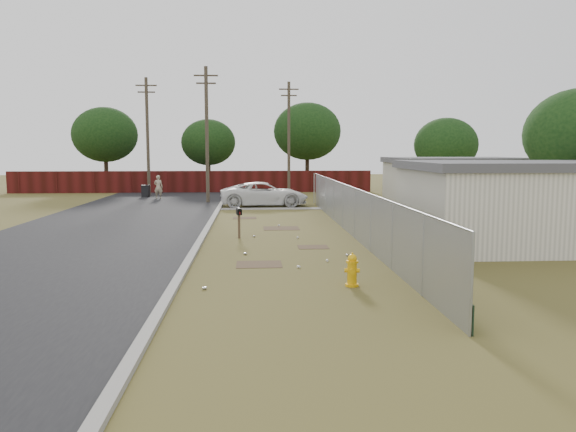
{
  "coord_description": "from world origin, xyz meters",
  "views": [
    {
      "loc": [
        -0.98,
        -22.03,
        3.51
      ],
      "look_at": [
        0.31,
        -1.58,
        1.1
      ],
      "focal_mm": 35.0,
      "sensor_mm": 36.0,
      "label": 1
    }
  ],
  "objects": [
    {
      "name": "mailbox",
      "position": [
        -1.53,
        0.29,
        0.97
      ],
      "size": [
        0.26,
        0.54,
        1.22
      ],
      "color": "brown",
      "rests_on": "ground"
    },
    {
      "name": "fire_hydrant",
      "position": [
        1.57,
        -7.92,
        0.41
      ],
      "size": [
        0.41,
        0.42,
        0.88
      ],
      "color": "#EBAD0C",
      "rests_on": "ground"
    },
    {
      "name": "horizon_trees",
      "position": [
        0.84,
        23.56,
        4.63
      ],
      "size": [
        33.32,
        31.94,
        7.78
      ],
      "color": "#322616",
      "rests_on": "ground"
    },
    {
      "name": "chainlink_fence",
      "position": [
        3.12,
        1.03,
        0.8
      ],
      "size": [
        0.1,
        27.06,
        2.02
      ],
      "color": "gray",
      "rests_on": "ground"
    },
    {
      "name": "pedestrian",
      "position": [
        -7.79,
        18.96,
        0.86
      ],
      "size": [
        0.65,
        0.44,
        1.72
      ],
      "primitive_type": "imported",
      "rotation": [
        0.0,
        0.0,
        3.09
      ],
      "color": "tan",
      "rests_on": "ground"
    },
    {
      "name": "trash_bin",
      "position": [
        -9.01,
        20.64,
        0.46
      ],
      "size": [
        0.63,
        0.69,
        0.9
      ],
      "color": "black",
      "rests_on": "ground"
    },
    {
      "name": "street",
      "position": [
        -6.76,
        8.05,
        0.02
      ],
      "size": [
        15.1,
        60.0,
        0.12
      ],
      "color": "black",
      "rests_on": "ground"
    },
    {
      "name": "utility_poles",
      "position": [
        -3.67,
        20.67,
        4.69
      ],
      "size": [
        12.6,
        8.24,
        9.0
      ],
      "color": "#4B4032",
      "rests_on": "ground"
    },
    {
      "name": "privacy_fence",
      "position": [
        -6.0,
        25.0,
        0.9
      ],
      "size": [
        30.0,
        0.12,
        1.8
      ],
      "primitive_type": "cube",
      "color": "#48110F",
      "rests_on": "ground"
    },
    {
      "name": "scattered_litter",
      "position": [
        0.06,
        -2.65,
        0.04
      ],
      "size": [
        4.48,
        11.9,
        0.07
      ],
      "color": "silver",
      "rests_on": "ground"
    },
    {
      "name": "ground",
      "position": [
        0.0,
        0.0,
        0.0
      ],
      "size": [
        120.0,
        120.0,
        0.0
      ],
      "primitive_type": "plane",
      "color": "brown",
      "rests_on": "ground"
    },
    {
      "name": "pickup_truck",
      "position": [
        -0.26,
        13.14,
        0.76
      ],
      "size": [
        5.64,
        2.89,
        1.52
      ],
      "primitive_type": "imported",
      "rotation": [
        0.0,
        0.0,
        1.64
      ],
      "color": "white",
      "rests_on": "ground"
    },
    {
      "name": "houses",
      "position": [
        9.7,
        3.13,
        1.56
      ],
      "size": [
        9.3,
        17.24,
        3.1
      ],
      "color": "white",
      "rests_on": "ground"
    }
  ]
}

